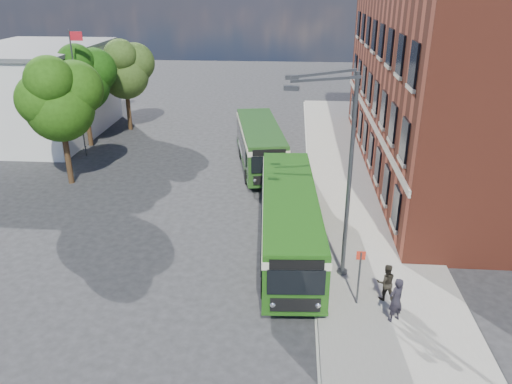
{
  "coord_description": "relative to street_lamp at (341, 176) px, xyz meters",
  "views": [
    {
      "loc": [
        2.82,
        -21.19,
        12.21
      ],
      "look_at": [
        1.05,
        2.05,
        2.2
      ],
      "focal_mm": 35.0,
      "sensor_mm": 36.0,
      "label": 1
    }
  ],
  "objects": [
    {
      "name": "pedestrian_b",
      "position": [
        1.92,
        -1.82,
        -3.85
      ],
      "size": [
        0.81,
        0.66,
        1.58
      ],
      "primitive_type": "imported",
      "rotation": [
        0.0,
        0.0,
        3.22
      ],
      "color": "black",
      "rests_on": "pavement"
    },
    {
      "name": "tree_right",
      "position": [
        -16.17,
        22.21,
        0.47
      ],
      "size": [
        4.59,
        4.37,
        7.76
      ],
      "color": "#3D2816",
      "rests_on": "ground"
    },
    {
      "name": "street_lamp",
      "position": [
        0.0,
        0.0,
        0.0
      ],
      "size": [
        2.96,
        2.38,
        9.0
      ],
      "color": "#3C3E42",
      "rests_on": "ground"
    },
    {
      "name": "kerb_line",
      "position": [
        -0.89,
        10.0,
        -4.79
      ],
      "size": [
        0.12,
        48.0,
        0.01
      ],
      "primitive_type": "cube",
      "color": "beige",
      "rests_on": "ground"
    },
    {
      "name": "pedestrian_a",
      "position": [
        2.05,
        -3.19,
        -3.72
      ],
      "size": [
        0.81,
        0.74,
        1.84
      ],
      "primitive_type": "imported",
      "rotation": [
        0.0,
        0.0,
        3.73
      ],
      "color": "black",
      "rests_on": "pavement"
    },
    {
      "name": "pavement",
      "position": [
        2.16,
        10.0,
        -4.72
      ],
      "size": [
        6.0,
        48.0,
        0.15
      ],
      "primitive_type": "cube",
      "color": "gray",
      "rests_on": "ground"
    },
    {
      "name": "flagpole",
      "position": [
        -17.29,
        15.0,
        0.15
      ],
      "size": [
        0.95,
        0.1,
        9.0
      ],
      "color": "#3C3E42",
      "rests_on": "ground"
    },
    {
      "name": "ground",
      "position": [
        -4.84,
        2.0,
        -4.79
      ],
      "size": [
        120.0,
        120.0,
        0.0
      ],
      "primitive_type": "plane",
      "color": "#262629",
      "rests_on": "ground"
    },
    {
      "name": "bus_stop_sign",
      "position": [
        0.76,
        -2.2,
        -3.28
      ],
      "size": [
        0.35,
        0.08,
        2.52
      ],
      "color": "#3C3E42",
      "rests_on": "ground"
    },
    {
      "name": "tree_mid",
      "position": [
        -17.92,
        17.56,
        0.58
      ],
      "size": [
        4.69,
        4.46,
        7.91
      ],
      "color": "#3D2816",
      "rests_on": "ground"
    },
    {
      "name": "bus_front",
      "position": [
        -2.06,
        2.17,
        -2.96
      ],
      "size": [
        3.22,
        11.9,
        3.02
      ],
      "color": "#205313",
      "rests_on": "ground"
    },
    {
      "name": "brick_office",
      "position": [
        9.16,
        14.0,
        2.18
      ],
      "size": [
        12.1,
        26.0,
        14.2
      ],
      "color": "maroon",
      "rests_on": "ground"
    },
    {
      "name": "bus_rear",
      "position": [
        -4.24,
        13.63,
        -2.96
      ],
      "size": [
        4.25,
        10.06,
        3.02
      ],
      "color": "#244E1B",
      "rests_on": "ground"
    },
    {
      "name": "white_building",
      "position": [
        -22.84,
        20.0,
        -1.13
      ],
      "size": [
        9.4,
        13.4,
        7.3
      ],
      "color": "silver",
      "rests_on": "ground"
    },
    {
      "name": "tree_left",
      "position": [
        -16.16,
        9.71,
        0.77
      ],
      "size": [
        4.85,
        4.61,
        8.19
      ],
      "color": "#3D2816",
      "rests_on": "ground"
    }
  ]
}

